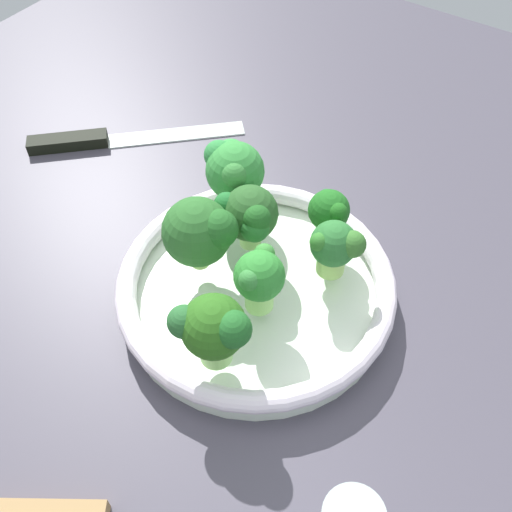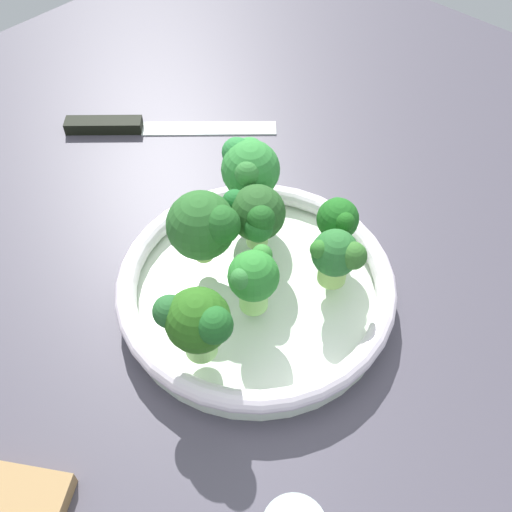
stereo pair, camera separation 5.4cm
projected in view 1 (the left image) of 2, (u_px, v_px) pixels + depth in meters
ground_plane at (264, 327)px, 58.76cm from camera, size 130.00×130.00×2.50cm
bowl at (256, 288)px, 57.96cm from camera, size 26.70×26.70×3.63cm
broccoli_floret_0 at (250, 216)px, 55.96cm from camera, size 6.17×5.57×6.82cm
broccoli_floret_1 at (329, 211)px, 57.56cm from camera, size 4.19×4.05×5.45cm
broccoli_floret_2 at (199, 232)px, 54.17cm from camera, size 7.12×6.63×7.56cm
broccoli_floret_3 at (335, 246)px, 54.41cm from camera, size 5.08×4.36×5.87cm
broccoli_floret_4 at (257, 277)px, 51.64cm from camera, size 4.51×5.10×6.46cm
broccoli_floret_5 at (233, 169)px, 59.61cm from camera, size 6.53×5.98×7.42cm
broccoli_floret_6 at (210, 327)px, 47.72cm from camera, size 6.75×5.42×7.24cm
knife at (107, 139)px, 74.47cm from camera, size 20.91×20.09×1.50cm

